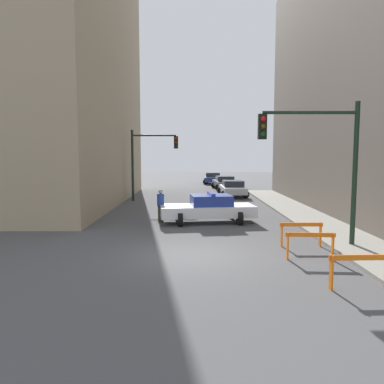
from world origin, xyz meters
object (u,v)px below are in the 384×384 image
object	(u,v)px
traffic_light_far	(146,155)
police_car	(207,208)
barrier_back	(299,230)
pedestrian_crossing	(159,205)
parked_car_near	(231,188)
traffic_light_near	(321,152)
barrier_front	(357,265)
parked_car_mid	(223,182)
barrier_mid	(308,241)
parked_car_far	(211,178)

from	to	relation	value
traffic_light_far	police_car	distance (m)	10.12
barrier_back	police_car	bearing A→B (deg)	123.40
pedestrian_crossing	parked_car_near	bearing A→B (deg)	-20.97
traffic_light_near	parked_car_near	size ratio (longest dim) A/B	1.20
police_car	parked_car_near	world-z (taller)	police_car
barrier_back	traffic_light_far	bearing A→B (deg)	118.04
barrier_front	parked_car_mid	bearing A→B (deg)	92.24
police_car	parked_car_near	distance (m)	12.05
pedestrian_crossing	barrier_front	bearing A→B (deg)	-146.57
traffic_light_far	barrier_front	size ratio (longest dim) A/B	3.25
traffic_light_far	parked_car_near	distance (m)	7.72
barrier_front	traffic_light_near	bearing A→B (deg)	83.36
parked_car_mid	pedestrian_crossing	xyz separation A→B (m)	(-4.78, -17.73, 0.19)
barrier_mid	barrier_front	bearing A→B (deg)	-81.39
barrier_back	parked_car_near	bearing A→B (deg)	92.53
traffic_light_near	barrier_front	xyz separation A→B (m)	(-0.51, -4.35, -2.91)
traffic_light_far	barrier_mid	xyz separation A→B (m)	(7.12, -15.56, -2.78)
traffic_light_far	pedestrian_crossing	size ratio (longest dim) A/B	3.13
barrier_front	traffic_light_far	bearing A→B (deg)	112.41
police_car	pedestrian_crossing	bearing A→B (deg)	77.03
parked_car_mid	pedestrian_crossing	world-z (taller)	pedestrian_crossing
barrier_front	barrier_back	xyz separation A→B (m)	(-0.18, 4.47, 0.00)
parked_car_far	pedestrian_crossing	distance (m)	25.16
traffic_light_far	police_car	bearing A→B (deg)	-65.21
parked_car_mid	parked_car_far	size ratio (longest dim) A/B	1.01
parked_car_near	barrier_mid	size ratio (longest dim) A/B	2.72
parked_car_near	police_car	bearing A→B (deg)	-103.52
parked_car_far	barrier_front	size ratio (longest dim) A/B	2.75
barrier_mid	barrier_back	world-z (taller)	same
traffic_light_far	barrier_front	distance (m)	19.93
police_car	parked_car_far	world-z (taller)	police_car
parked_car_near	barrier_mid	bearing A→B (deg)	-89.90
barrier_mid	barrier_back	size ratio (longest dim) A/B	1.00
traffic_light_near	pedestrian_crossing	size ratio (longest dim) A/B	3.13
parked_car_near	parked_car_far	distance (m)	13.33
parked_car_near	traffic_light_near	bearing A→B (deg)	-86.64
parked_car_near	parked_car_far	xyz separation A→B (m)	(-0.88, 13.30, 0.00)
parked_car_near	barrier_mid	distance (m)	18.50
traffic_light_near	parked_car_near	distance (m)	17.13
traffic_light_far	barrier_back	bearing A→B (deg)	-61.96
parked_car_mid	parked_car_near	bearing A→B (deg)	-93.74
parked_car_mid	traffic_light_near	bearing A→B (deg)	-91.20
police_car	barrier_mid	xyz separation A→B (m)	(3.03, -6.71, -0.11)
traffic_light_far	police_car	world-z (taller)	traffic_light_far
parked_car_far	barrier_front	xyz separation A→B (m)	(1.80, -34.48, -0.06)
police_car	barrier_mid	distance (m)	7.36
barrier_front	barrier_mid	bearing A→B (deg)	98.61
police_car	parked_car_far	bearing A→B (deg)	-10.77
traffic_light_near	barrier_mid	bearing A→B (deg)	-118.68
parked_car_far	pedestrian_crossing	bearing A→B (deg)	-95.72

